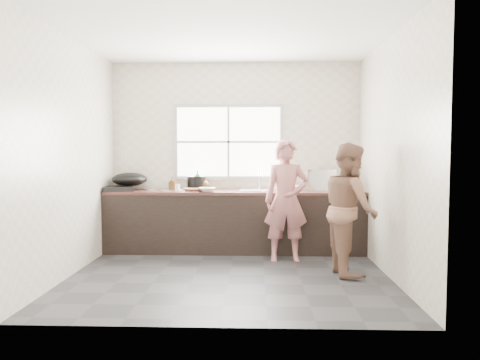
{
  "coord_description": "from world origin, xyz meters",
  "views": [
    {
      "loc": [
        0.3,
        -5.26,
        1.41
      ],
      "look_at": [
        0.1,
        0.65,
        1.05
      ],
      "focal_mm": 35.0,
      "sensor_mm": 36.0,
      "label": 1
    }
  ],
  "objects_px": {
    "wok": "(130,179)",
    "plate_food": "(185,190)",
    "woman": "(286,205)",
    "pot_lid_right": "(168,190)",
    "bowl_crabs": "(291,189)",
    "glass_jar": "(177,188)",
    "bowl_mince": "(207,190)",
    "dish_rack": "(319,180)",
    "cutting_board": "(195,189)",
    "burner": "(117,189)",
    "person_side": "(350,208)",
    "black_pot": "(196,183)",
    "bowl_held": "(274,189)",
    "bottle_brown_short": "(205,184)",
    "bottle_brown_tall": "(172,184)",
    "bottle_green": "(198,179)",
    "pot_lid_left": "(152,189)"
  },
  "relations": [
    {
      "from": "bottle_brown_short",
      "to": "bowl_mince",
      "type": "bearing_deg",
      "value": -78.94
    },
    {
      "from": "glass_jar",
      "to": "person_side",
      "type": "bearing_deg",
      "value": -26.24
    },
    {
      "from": "woman",
      "to": "pot_lid_right",
      "type": "xyz_separation_m",
      "value": [
        -1.62,
        0.51,
        0.14
      ]
    },
    {
      "from": "woman",
      "to": "pot_lid_right",
      "type": "relative_size",
      "value": 5.86
    },
    {
      "from": "person_side",
      "to": "bottle_green",
      "type": "xyz_separation_m",
      "value": [
        -1.93,
        1.32,
        0.25
      ]
    },
    {
      "from": "cutting_board",
      "to": "bowl_crabs",
      "type": "bearing_deg",
      "value": -1.38
    },
    {
      "from": "burner",
      "to": "pot_lid_right",
      "type": "xyz_separation_m",
      "value": [
        0.72,
        0.03,
        -0.03
      ]
    },
    {
      "from": "bowl_held",
      "to": "bottle_brown_short",
      "type": "distance_m",
      "value": 1.02
    },
    {
      "from": "bowl_mince",
      "to": "plate_food",
      "type": "relative_size",
      "value": 1.21
    },
    {
      "from": "woman",
      "to": "bowl_held",
      "type": "bearing_deg",
      "value": 102.29
    },
    {
      "from": "bowl_mince",
      "to": "bowl_held",
      "type": "xyz_separation_m",
      "value": [
        0.92,
        0.16,
        0.0
      ]
    },
    {
      "from": "woman",
      "to": "bowl_mince",
      "type": "distance_m",
      "value": 1.12
    },
    {
      "from": "bowl_held",
      "to": "pot_lid_left",
      "type": "relative_size",
      "value": 0.85
    },
    {
      "from": "bowl_crabs",
      "to": "pot_lid_left",
      "type": "relative_size",
      "value": 0.78
    },
    {
      "from": "wok",
      "to": "plate_food",
      "type": "bearing_deg",
      "value": -7.16
    },
    {
      "from": "bowl_held",
      "to": "bottle_brown_tall",
      "type": "height_order",
      "value": "bottle_brown_tall"
    },
    {
      "from": "bowl_crabs",
      "to": "bowl_held",
      "type": "relative_size",
      "value": 0.92
    },
    {
      "from": "bowl_crabs",
      "to": "dish_rack",
      "type": "height_order",
      "value": "dish_rack"
    },
    {
      "from": "person_side",
      "to": "bowl_held",
      "type": "height_order",
      "value": "person_side"
    },
    {
      "from": "black_pot",
      "to": "wok",
      "type": "bearing_deg",
      "value": -170.6
    },
    {
      "from": "bottle_green",
      "to": "bowl_held",
      "type": "bearing_deg",
      "value": -10.6
    },
    {
      "from": "wok",
      "to": "pot_lid_right",
      "type": "bearing_deg",
      "value": -9.94
    },
    {
      "from": "bottle_green",
      "to": "pot_lid_left",
      "type": "distance_m",
      "value": 0.67
    },
    {
      "from": "pot_lid_left",
      "to": "bottle_brown_short",
      "type": "bearing_deg",
      "value": 2.48
    },
    {
      "from": "cutting_board",
      "to": "bowl_mince",
      "type": "xyz_separation_m",
      "value": [
        0.19,
        -0.2,
        0.01
      ]
    },
    {
      "from": "cutting_board",
      "to": "plate_food",
      "type": "relative_size",
      "value": 1.83
    },
    {
      "from": "woman",
      "to": "bowl_crabs",
      "type": "bearing_deg",
      "value": 75.9
    },
    {
      "from": "cutting_board",
      "to": "bottle_green",
      "type": "distance_m",
      "value": 0.22
    },
    {
      "from": "pot_lid_left",
      "to": "pot_lid_right",
      "type": "xyz_separation_m",
      "value": [
        0.27,
        -0.2,
        -0.0
      ]
    },
    {
      "from": "plate_food",
      "to": "dish_rack",
      "type": "distance_m",
      "value": 1.89
    },
    {
      "from": "bowl_held",
      "to": "bottle_brown_short",
      "type": "relative_size",
      "value": 1.28
    },
    {
      "from": "bottle_brown_tall",
      "to": "burner",
      "type": "distance_m",
      "value": 0.77
    },
    {
      "from": "glass_jar",
      "to": "dish_rack",
      "type": "distance_m",
      "value": 1.99
    },
    {
      "from": "cutting_board",
      "to": "burner",
      "type": "height_order",
      "value": "burner"
    },
    {
      "from": "bowl_crabs",
      "to": "glass_jar",
      "type": "height_order",
      "value": "glass_jar"
    },
    {
      "from": "glass_jar",
      "to": "burner",
      "type": "bearing_deg",
      "value": 178.59
    },
    {
      "from": "person_side",
      "to": "plate_food",
      "type": "distance_m",
      "value": 2.37
    },
    {
      "from": "plate_food",
      "to": "pot_lid_right",
      "type": "xyz_separation_m",
      "value": [
        -0.23,
        0.0,
        -0.0
      ]
    },
    {
      "from": "bowl_crabs",
      "to": "dish_rack",
      "type": "bearing_deg",
      "value": 8.5
    },
    {
      "from": "plate_food",
      "to": "woman",
      "type": "bearing_deg",
      "value": -19.96
    },
    {
      "from": "pot_lid_right",
      "to": "burner",
      "type": "bearing_deg",
      "value": -177.94
    },
    {
      "from": "bowl_crabs",
      "to": "dish_rack",
      "type": "distance_m",
      "value": 0.42
    },
    {
      "from": "bowl_mince",
      "to": "dish_rack",
      "type": "height_order",
      "value": "dish_rack"
    },
    {
      "from": "person_side",
      "to": "glass_jar",
      "type": "xyz_separation_m",
      "value": [
        -2.18,
        1.07,
        0.15
      ]
    },
    {
      "from": "woman",
      "to": "person_side",
      "type": "distance_m",
      "value": 0.93
    },
    {
      "from": "bowl_crabs",
      "to": "wok",
      "type": "bearing_deg",
      "value": 177.49
    },
    {
      "from": "woman",
      "to": "bowl_crabs",
      "type": "relative_size",
      "value": 7.51
    },
    {
      "from": "black_pot",
      "to": "bowl_held",
      "type": "bearing_deg",
      "value": -12.94
    },
    {
      "from": "woman",
      "to": "wok",
      "type": "height_order",
      "value": "woman"
    },
    {
      "from": "bowl_mince",
      "to": "burner",
      "type": "distance_m",
      "value": 1.29
    }
  ]
}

